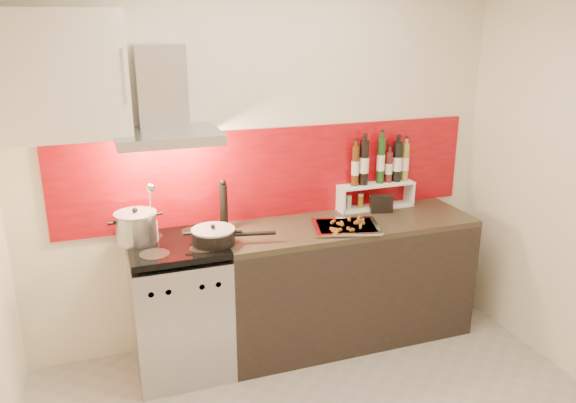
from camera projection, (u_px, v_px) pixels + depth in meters
name	position (u px, v px, depth m)	size (l,w,h in m)	color
back_wall	(267.00, 162.00, 3.91)	(3.40, 0.02, 2.60)	silver
backsplash	(274.00, 173.00, 3.94)	(3.00, 0.02, 0.64)	#880807
range_stove	(180.00, 309.00, 3.68)	(0.60, 0.60, 0.91)	#B7B7BA
counter	(346.00, 280.00, 4.06)	(1.80, 0.60, 0.90)	black
range_hood	(164.00, 107.00, 3.41)	(0.62, 0.50, 0.61)	#B7B7BA
upper_cabinet	(63.00, 75.00, 3.16)	(0.70, 0.35, 0.72)	white
stock_pot	(136.00, 227.00, 3.53)	(0.26, 0.26, 0.23)	#B7B7BA
saute_pan	(214.00, 236.00, 3.51)	(0.53, 0.27, 0.13)	black
utensil_jar	(151.00, 225.00, 3.53)	(0.08, 0.13, 0.40)	silver
pepper_mill	(224.00, 205.00, 3.74)	(0.05, 0.05, 0.35)	black
step_shelf	(378.00, 176.00, 4.16)	(0.59, 0.16, 0.54)	white
caddy_box	(381.00, 204.00, 4.11)	(0.16, 0.07, 0.14)	black
baking_tray	(346.00, 226.00, 3.79)	(0.51, 0.44, 0.03)	silver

